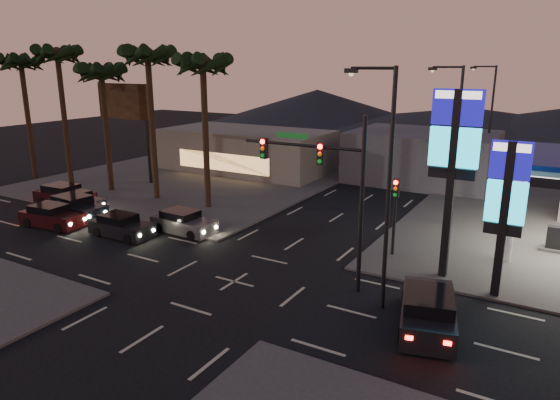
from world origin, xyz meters
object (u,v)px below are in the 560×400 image
Objects in this scene: traffic_signal_mast at (326,176)px; car_lane_a_rear at (75,208)px; pylon_sign_tall at (454,147)px; suv_station at (428,311)px; car_lane_a_mid at (52,216)px; car_lane_a_front at (121,226)px; car_lane_b_front at (183,223)px; car_lane_b_rear at (64,196)px; pylon_sign_short at (506,196)px; car_lane_b_mid at (77,201)px.

traffic_signal_mast is 1.66× the size of car_lane_a_rear.
pylon_sign_tall reaches higher than suv_station.
car_lane_a_front is at bearing 9.13° from car_lane_a_mid.
car_lane_b_rear is (-11.80, 0.44, 0.07)m from car_lane_b_front.
pylon_sign_short is at bearing 65.60° from suv_station.
car_lane_a_mid reaches higher than car_lane_b_mid.
pylon_sign_tall reaches higher than car_lane_b_front.
pylon_sign_short is at bearing 3.13° from car_lane_a_rear.
pylon_sign_short is 26.54m from car_lane_a_mid.
car_lane_a_mid is 1.95m from car_lane_a_rear.
car_lane_b_rear is at bearing 172.80° from traffic_signal_mast.
pylon_sign_tall is 27.80m from car_lane_b_rear.
pylon_sign_tall is at bearing 10.95° from car_lane_a_front.
car_lane_b_mid is (-27.79, -0.06, -4.03)m from pylon_sign_short.
traffic_signal_mast reaches higher than car_lane_a_rear.
pylon_sign_tall is 1.78× the size of suv_station.
traffic_signal_mast is 14.22m from car_lane_a_front.
car_lane_a_front is (-18.20, -3.52, -5.77)m from pylon_sign_tall.
car_lane_a_mid is 0.88× the size of suv_station.
car_lane_a_rear is (-26.24, -1.43, -3.94)m from pylon_sign_short.
suv_station is (5.32, -1.73, -4.49)m from traffic_signal_mast.
car_lane_a_front is 3.69m from car_lane_b_front.
pylon_sign_tall is 1.12× the size of traffic_signal_mast.
car_lane_a_front is at bearing -11.10° from car_lane_a_rear.
pylon_sign_tall is 3.20m from pylon_sign_short.
car_lane_a_front is 5.38m from car_lane_a_mid.
car_lane_b_front is at bearing 167.35° from traffic_signal_mast.
car_lane_b_rear is (-22.46, 2.84, -4.52)m from traffic_signal_mast.
car_lane_a_rear is at bearing 96.57° from car_lane_a_mid.
traffic_signal_mast is at bearing 0.04° from car_lane_a_front.
pylon_sign_tall is at bearing 36.52° from traffic_signal_mast.
car_lane_a_mid is 0.93× the size of car_lane_b_rear.
car_lane_b_mid is 0.83× the size of suv_station.
traffic_signal_mast is 1.90× the size of car_lane_b_mid.
pylon_sign_short is 1.57× the size of car_lane_a_mid.
car_lane_a_front is 0.99× the size of car_lane_b_mid.
suv_station is at bearing -9.33° from car_lane_b_rear.
car_lane_b_front is 16.50m from suv_station.
car_lane_a_mid is (-23.51, -4.37, -5.74)m from pylon_sign_tall.
suv_station reaches higher than car_lane_b_front.
pylon_sign_short is 1.67× the size of car_lane_b_mid.
car_lane_b_front is (-17.90, -0.12, -4.01)m from pylon_sign_short.
pylon_sign_short is 1.46× the size of car_lane_b_rear.
pylon_sign_short is at bearing 0.13° from car_lane_b_mid.
suv_station is at bearing -83.72° from pylon_sign_tall.
pylon_sign_tall is at bearing 10.54° from car_lane_a_mid.
car_lane_b_mid is at bearing -177.59° from pylon_sign_tall.
car_lane_b_rear is (-9.00, 2.84, 0.08)m from car_lane_a_front.
car_lane_a_rear is 24.48m from suv_station.
car_lane_a_rear is (-18.99, 1.08, -4.51)m from traffic_signal_mast.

